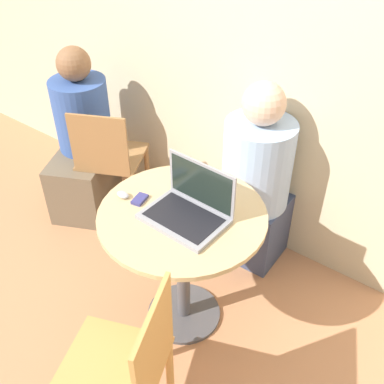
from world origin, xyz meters
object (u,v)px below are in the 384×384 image
at_px(cell_phone, 140,199).
at_px(chair_empty, 127,371).
at_px(laptop, 189,208).
at_px(person_seated, 260,188).

bearing_deg(cell_phone, chair_empty, -53.68).
xyz_separation_m(laptop, cell_phone, (-0.26, -0.05, -0.04)).
height_order(laptop, person_seated, person_seated).
distance_m(laptop, cell_phone, 0.27).
distance_m(cell_phone, chair_empty, 0.77).
distance_m(laptop, chair_empty, 0.73).
height_order(chair_empty, person_seated, person_seated).
bearing_deg(chair_empty, laptop, 104.59).
xyz_separation_m(laptop, person_seated, (-0.00, 0.69, -0.31)).
xyz_separation_m(chair_empty, person_seated, (-0.16, 1.32, 0.03)).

